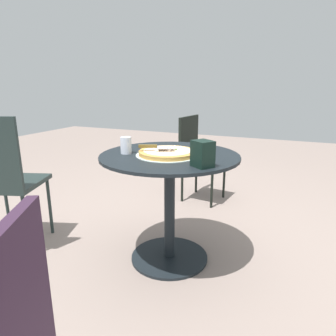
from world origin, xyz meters
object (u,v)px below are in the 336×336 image
object	(u,v)px
drinking_cup	(126,145)
napkin_dispenser	(203,154)
patio_chair_far	(198,152)
pizza_server	(156,147)
patio_table	(170,188)
patio_chair_corner	(2,175)
pizza_on_tray	(168,153)

from	to	relation	value
drinking_cup	napkin_dispenser	world-z (taller)	napkin_dispenser
patio_chair_far	pizza_server	bearing A→B (deg)	-84.26
pizza_server	patio_chair_far	size ratio (longest dim) A/B	0.26
patio_table	patio_chair_corner	world-z (taller)	patio_chair_corner
drinking_cup	napkin_dispenser	distance (m)	0.53
pizza_on_tray	napkin_dispenser	xyz separation A→B (m)	(0.27, -0.17, 0.05)
patio_table	pizza_on_tray	distance (m)	0.23
pizza_server	napkin_dispenser	bearing A→B (deg)	-22.52
pizza_on_tray	patio_table	bearing A→B (deg)	93.24
patio_table	patio_chair_corner	xyz separation A→B (m)	(-1.06, -0.33, 0.05)
drinking_cup	patio_chair_corner	xyz separation A→B (m)	(-0.81, -0.25, -0.22)
patio_table	drinking_cup	world-z (taller)	drinking_cup
pizza_server	patio_chair_far	bearing A→B (deg)	95.74
pizza_on_tray	drinking_cup	bearing A→B (deg)	-168.06
pizza_on_tray	napkin_dispenser	bearing A→B (deg)	-32.26
drinking_cup	patio_table	bearing A→B (deg)	17.94
patio_chair_far	patio_chair_corner	xyz separation A→B (m)	(-0.88, -1.46, 0.06)
patio_table	patio_chair_corner	bearing A→B (deg)	-162.80
patio_chair_far	pizza_on_tray	bearing A→B (deg)	-81.07
napkin_dispenser	patio_chair_far	size ratio (longest dim) A/B	0.17
patio_table	pizza_on_tray	bearing A→B (deg)	-86.76
drinking_cup	patio_chair_far	xyz separation A→B (m)	(0.07, 1.21, -0.28)
pizza_on_tray	drinking_cup	xyz separation A→B (m)	(-0.26, -0.05, 0.04)
napkin_dispenser	pizza_on_tray	bearing A→B (deg)	2.94
pizza_on_tray	patio_chair_far	world-z (taller)	patio_chair_far
napkin_dispenser	patio_chair_corner	distance (m)	1.35
pizza_on_tray	patio_chair_corner	xyz separation A→B (m)	(-1.06, -0.30, -0.18)
drinking_cup	napkin_dispenser	size ratio (longest dim) A/B	0.75
patio_table	pizza_server	xyz separation A→B (m)	(-0.06, -0.06, 0.27)
patio_table	pizza_on_tray	xyz separation A→B (m)	(0.00, -0.03, 0.23)
pizza_server	patio_chair_corner	bearing A→B (deg)	-164.96
patio_table	napkin_dispenser	size ratio (longest dim) A/B	6.22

